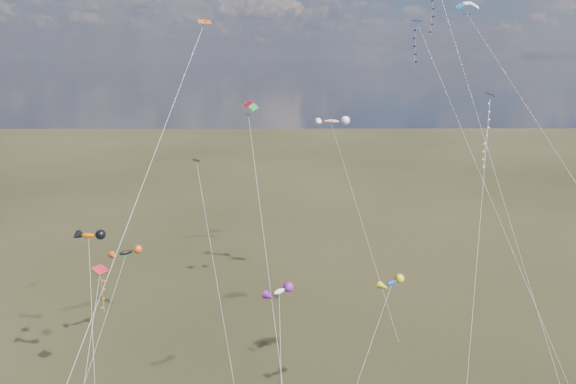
{
  "coord_description": "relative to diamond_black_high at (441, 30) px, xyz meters",
  "views": [
    {
      "loc": [
        -0.33,
        -26.6,
        30.78
      ],
      "look_at": [
        0.0,
        18.0,
        19.0
      ],
      "focal_mm": 32.0,
      "sensor_mm": 36.0,
      "label": 1
    }
  ],
  "objects": [
    {
      "name": "diamond_black_high",
      "position": [
        0.0,
        0.0,
        0.0
      ],
      "size": [
        9.93,
        19.17,
        38.53
      ],
      "color": "black",
      "rests_on": "ground"
    },
    {
      "name": "diamond_navy_tall",
      "position": [
        -0.44,
        2.48,
        -3.57
      ],
      "size": [
        13.58,
        16.08,
        34.49
      ],
      "color": "#0E1945",
      "rests_on": "ground"
    },
    {
      "name": "diamond_black_mid",
      "position": [
        -22.13,
        -5.44,
        -19.23
      ],
      "size": [
        6.4,
        17.86,
        20.73
      ],
      "color": "black",
      "rests_on": "ground"
    },
    {
      "name": "diamond_red_low",
      "position": [
        -31.46,
        -9.18,
        -23.06
      ],
      "size": [
        1.42,
        9.33,
        12.75
      ],
      "color": "red",
      "rests_on": "ground"
    },
    {
      "name": "diamond_navy_right",
      "position": [
        3.8,
        -3.91,
        -10.51
      ],
      "size": [
        8.4,
        21.83,
        27.56
      ],
      "color": "#0C1A49",
      "rests_on": "ground"
    },
    {
      "name": "diamond_orange_center",
      "position": [
        -23.92,
        -23.01,
        -11.29
      ],
      "size": [
        10.59,
        26.74,
        33.28
      ],
      "color": "#D3460D",
      "rests_on": "ground"
    },
    {
      "name": "parafoil_blue_white",
      "position": [
        4.46,
        5.69,
        2.73
      ],
      "size": [
        18.36,
        26.04,
        36.83
      ],
      "color": "#2276B9",
      "rests_on": "ground"
    },
    {
      "name": "parafoil_tricolor",
      "position": [
        -18.35,
        -3.63,
        -6.93
      ],
      "size": [
        5.53,
        20.91,
        27.08
      ],
      "color": "gold",
      "rests_on": "ground"
    },
    {
      "name": "novelty_black_orange",
      "position": [
        -31.42,
        -1.67,
        -22.02
      ],
      "size": [
        4.15,
        10.14,
        11.77
      ],
      "color": "black",
      "rests_on": "ground"
    },
    {
      "name": "novelty_orange_black",
      "position": [
        -32.65,
        -7.69,
        -18.02
      ],
      "size": [
        5.39,
        13.51,
        15.81
      ],
      "color": "#D65B01",
      "rests_on": "ground"
    },
    {
      "name": "novelty_white_purple",
      "position": [
        -15.45,
        -16.04,
        -19.55
      ],
      "size": [
        2.11,
        9.59,
        14.19
      ],
      "color": "silver",
      "rests_on": "ground"
    },
    {
      "name": "novelty_redwhite_stripe",
      "position": [
        -8.99,
        14.57,
        -10.54
      ],
      "size": [
        8.75,
        16.23,
        23.4
      ],
      "color": "red",
      "rests_on": "ground"
    },
    {
      "name": "novelty_blue_yellow",
      "position": [
        -6.32,
        -12.7,
        -20.4
      ],
      "size": [
        7.62,
        9.55,
        13.37
      ],
      "color": "#0F33B5",
      "rests_on": "ground"
    }
  ]
}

